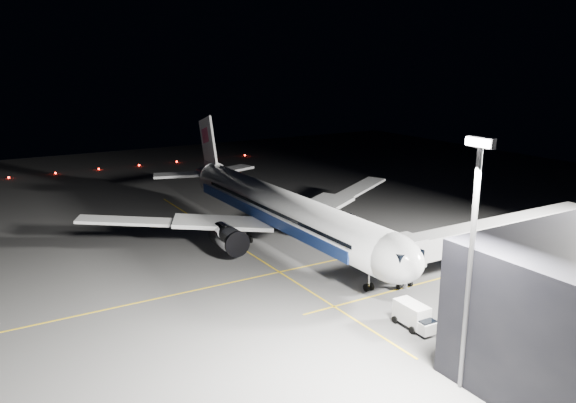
{
  "coord_description": "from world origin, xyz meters",
  "views": [
    {
      "loc": [
        68.1,
        -39.31,
        26.18
      ],
      "look_at": [
        -0.56,
        1.57,
        6.0
      ],
      "focal_mm": 35.0,
      "sensor_mm": 36.0,
      "label": 1
    }
  ],
  "objects_px": {
    "baggage_tug": "(342,227)",
    "safety_cone_c": "(280,223)",
    "airliner": "(277,208)",
    "safety_cone_a": "(331,247)",
    "service_truck": "(415,316)",
    "jet_bridge": "(488,233)",
    "safety_cone_b": "(313,227)",
    "floodlight_mast_south": "(472,244)"
  },
  "relations": [
    {
      "from": "floodlight_mast_south",
      "to": "service_truck",
      "type": "xyz_separation_m",
      "value": [
        -9.75,
        4.0,
        -11.04
      ]
    },
    {
      "from": "service_truck",
      "to": "baggage_tug",
      "type": "distance_m",
      "value": 32.63
    },
    {
      "from": "airliner",
      "to": "safety_cone_b",
      "type": "relative_size",
      "value": 104.86
    },
    {
      "from": "service_truck",
      "to": "safety_cone_c",
      "type": "relative_size",
      "value": 7.24
    },
    {
      "from": "airliner",
      "to": "jet_bridge",
      "type": "xyz_separation_m",
      "value": [
        23.08,
        18.06,
        -0.58
      ]
    },
    {
      "from": "floodlight_mast_south",
      "to": "service_truck",
      "type": "distance_m",
      "value": 15.26
    },
    {
      "from": "jet_bridge",
      "to": "airliner",
      "type": "bearing_deg",
      "value": -141.96
    },
    {
      "from": "floodlight_mast_south",
      "to": "safety_cone_a",
      "type": "distance_m",
      "value": 37.66
    },
    {
      "from": "airliner",
      "to": "baggage_tug",
      "type": "height_order",
      "value": "airliner"
    },
    {
      "from": "safety_cone_b",
      "to": "safety_cone_c",
      "type": "distance_m",
      "value": 5.64
    },
    {
      "from": "jet_bridge",
      "to": "safety_cone_a",
      "type": "distance_m",
      "value": 21.22
    },
    {
      "from": "floodlight_mast_south",
      "to": "safety_cone_a",
      "type": "bearing_deg",
      "value": 162.38
    },
    {
      "from": "jet_bridge",
      "to": "floodlight_mast_south",
      "type": "height_order",
      "value": "floodlight_mast_south"
    },
    {
      "from": "airliner",
      "to": "baggage_tug",
      "type": "xyz_separation_m",
      "value": [
        1.38,
        10.93,
        -4.38
      ]
    },
    {
      "from": "baggage_tug",
      "to": "safety_cone_c",
      "type": "xyz_separation_m",
      "value": [
        -8.31,
        -6.38,
        -0.44
      ]
    },
    {
      "from": "jet_bridge",
      "to": "baggage_tug",
      "type": "relative_size",
      "value": 14.19
    },
    {
      "from": "floodlight_mast_south",
      "to": "service_truck",
      "type": "height_order",
      "value": "floodlight_mast_south"
    },
    {
      "from": "floodlight_mast_south",
      "to": "safety_cone_b",
      "type": "relative_size",
      "value": 35.3
    },
    {
      "from": "safety_cone_a",
      "to": "safety_cone_c",
      "type": "xyz_separation_m",
      "value": [
        -14.0,
        -0.23,
        0.04
      ]
    },
    {
      "from": "jet_bridge",
      "to": "service_truck",
      "type": "relative_size",
      "value": 6.95
    },
    {
      "from": "safety_cone_b",
      "to": "safety_cone_a",
      "type": "bearing_deg",
      "value": -18.12
    },
    {
      "from": "airliner",
      "to": "safety_cone_a",
      "type": "bearing_deg",
      "value": 34.07
    },
    {
      "from": "service_truck",
      "to": "safety_cone_a",
      "type": "height_order",
      "value": "service_truck"
    },
    {
      "from": "floodlight_mast_south",
      "to": "safety_cone_b",
      "type": "height_order",
      "value": "floodlight_mast_south"
    },
    {
      "from": "service_truck",
      "to": "safety_cone_b",
      "type": "bearing_deg",
      "value": 165.46
    },
    {
      "from": "safety_cone_b",
      "to": "safety_cone_c",
      "type": "height_order",
      "value": "safety_cone_c"
    },
    {
      "from": "floodlight_mast_south",
      "to": "safety_cone_c",
      "type": "bearing_deg",
      "value": 167.58
    },
    {
      "from": "floodlight_mast_south",
      "to": "baggage_tug",
      "type": "bearing_deg",
      "value": 156.88
    },
    {
      "from": "airliner",
      "to": "baggage_tug",
      "type": "distance_m",
      "value": 11.86
    },
    {
      "from": "service_truck",
      "to": "jet_bridge",
      "type": "bearing_deg",
      "value": 114.16
    },
    {
      "from": "service_truck",
      "to": "safety_cone_b",
      "type": "relative_size",
      "value": 8.45
    },
    {
      "from": "safety_cone_b",
      "to": "jet_bridge",
      "type": "bearing_deg",
      "value": 21.81
    },
    {
      "from": "jet_bridge",
      "to": "safety_cone_c",
      "type": "relative_size",
      "value": 50.31
    },
    {
      "from": "baggage_tug",
      "to": "safety_cone_a",
      "type": "height_order",
      "value": "baggage_tug"
    },
    {
      "from": "jet_bridge",
      "to": "safety_cone_a",
      "type": "xyz_separation_m",
      "value": [
        -16.0,
        -13.27,
        -4.28
      ]
    },
    {
      "from": "airliner",
      "to": "safety_cone_a",
      "type": "relative_size",
      "value": 101.14
    },
    {
      "from": "baggage_tug",
      "to": "jet_bridge",
      "type": "bearing_deg",
      "value": 15.21
    },
    {
      "from": "service_truck",
      "to": "safety_cone_a",
      "type": "relative_size",
      "value": 8.15
    },
    {
      "from": "jet_bridge",
      "to": "safety_cone_b",
      "type": "distance_m",
      "value": 27.74
    },
    {
      "from": "safety_cone_a",
      "to": "safety_cone_b",
      "type": "height_order",
      "value": "safety_cone_a"
    },
    {
      "from": "jet_bridge",
      "to": "safety_cone_b",
      "type": "relative_size",
      "value": 58.67
    },
    {
      "from": "safety_cone_c",
      "to": "safety_cone_a",
      "type": "bearing_deg",
      "value": 0.95
    }
  ]
}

